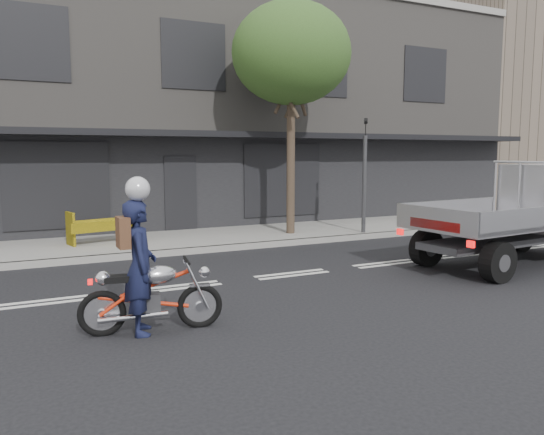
% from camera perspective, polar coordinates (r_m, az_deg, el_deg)
% --- Properties ---
extents(ground, '(80.00, 80.00, 0.00)m').
position_cam_1_polar(ground, '(11.01, 2.15, -6.14)').
color(ground, black).
rests_on(ground, ground).
extents(sidewalk, '(32.00, 3.20, 0.15)m').
position_cam_1_polar(sidewalk, '(15.22, -6.23, -2.23)').
color(sidewalk, gray).
rests_on(sidewalk, ground).
extents(kerb, '(32.00, 0.20, 0.15)m').
position_cam_1_polar(kerb, '(13.75, -3.96, -3.19)').
color(kerb, gray).
rests_on(kerb, ground).
extents(building_main, '(26.00, 10.00, 8.00)m').
position_cam_1_polar(building_main, '(21.41, -12.49, 10.83)').
color(building_main, slate).
rests_on(building_main, ground).
extents(building_neighbour, '(14.00, 10.00, 10.00)m').
position_cam_1_polar(building_neighbour, '(32.64, 24.74, 10.73)').
color(building_neighbour, brown).
rests_on(building_neighbour, ground).
extents(street_tree, '(3.40, 3.40, 6.74)m').
position_cam_1_polar(street_tree, '(15.71, 2.08, 17.15)').
color(street_tree, '#382B21').
rests_on(street_tree, ground).
extents(traffic_light_pole, '(0.12, 0.12, 3.50)m').
position_cam_1_polar(traffic_light_pole, '(15.83, 9.90, 3.80)').
color(traffic_light_pole, '#2D2D30').
rests_on(traffic_light_pole, ground).
extents(motorcycle, '(1.98, 0.59, 1.03)m').
position_cam_1_polar(motorcycle, '(7.66, -12.81, -8.10)').
color(motorcycle, black).
rests_on(motorcycle, ground).
extents(rider, '(0.56, 0.75, 1.86)m').
position_cam_1_polar(rider, '(7.54, -14.01, -5.21)').
color(rider, '#131734').
rests_on(rider, ground).
extents(flatbed_ute, '(5.18, 2.48, 2.33)m').
position_cam_1_polar(flatbed_ute, '(13.88, 27.22, 1.36)').
color(flatbed_ute, black).
rests_on(flatbed_ute, ground).
extents(construction_barrier, '(1.72, 1.00, 0.90)m').
position_cam_1_polar(construction_barrier, '(14.22, -17.76, -1.03)').
color(construction_barrier, yellow).
rests_on(construction_barrier, sidewalk).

